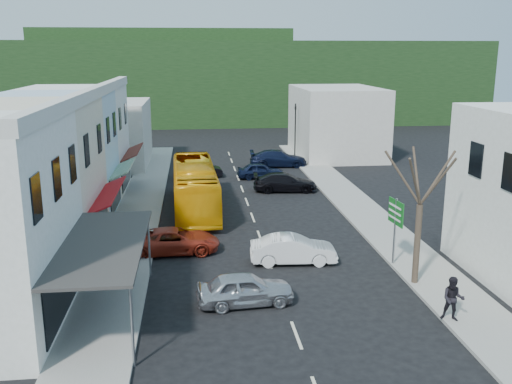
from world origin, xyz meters
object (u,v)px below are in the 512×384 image
at_px(car_silver, 245,289).
at_px(pedestrian_left, 118,241).
at_px(traffic_signal, 295,131).
at_px(pedestrian_right, 453,300).
at_px(bus, 195,188).
at_px(car_red, 174,240).
at_px(street_tree, 420,205).
at_px(car_white, 293,250).
at_px(direction_sign, 395,233).

height_order(car_silver, pedestrian_left, pedestrian_left).
bearing_deg(traffic_signal, car_silver, 97.21).
xyz_separation_m(pedestrian_right, traffic_signal, (0.30, 37.08, 1.72)).
height_order(bus, car_red, bus).
bearing_deg(bus, street_tree, -56.40).
height_order(car_white, pedestrian_left, pedestrian_left).
bearing_deg(bus, direction_sign, -51.51).
xyz_separation_m(car_red, pedestrian_right, (11.17, -9.55, 0.30)).
relative_size(car_red, street_tree, 0.59).
height_order(car_red, street_tree, street_tree).
bearing_deg(bus, car_white, -67.00).
height_order(car_silver, direction_sign, direction_sign).
bearing_deg(car_white, bus, 28.28).
height_order(pedestrian_left, pedestrian_right, same).
xyz_separation_m(bus, car_silver, (2.02, -15.26, -0.85)).
relative_size(car_silver, traffic_signal, 0.81).
distance_m(pedestrian_right, street_tree, 4.82).
bearing_deg(direction_sign, pedestrian_right, -94.19).
bearing_deg(car_silver, pedestrian_right, -114.08).
distance_m(car_silver, street_tree, 8.68).
bearing_deg(street_tree, bus, 125.42).
bearing_deg(pedestrian_right, traffic_signal, 113.17).
xyz_separation_m(car_silver, car_red, (-3.18, 6.86, 0.00)).
distance_m(bus, direction_sign, 15.23).
distance_m(car_white, pedestrian_left, 9.10).
bearing_deg(pedestrian_left, pedestrian_right, -103.14).
xyz_separation_m(pedestrian_left, traffic_signal, (14.36, 28.22, 1.72)).
height_order(bus, direction_sign, direction_sign).
relative_size(car_silver, pedestrian_left, 2.59).
distance_m(pedestrian_left, pedestrian_right, 16.62).
xyz_separation_m(bus, street_tree, (10.01, -14.08, 2.32)).
distance_m(bus, pedestrian_left, 9.96).
bearing_deg(bus, traffic_signal, 59.85).
bearing_deg(street_tree, pedestrian_right, -90.00).
bearing_deg(car_white, pedestrian_right, -141.67).
bearing_deg(traffic_signal, car_white, 100.48).
bearing_deg(pedestrian_right, car_silver, -174.92).
bearing_deg(street_tree, pedestrian_left, 160.45).
bearing_deg(street_tree, car_white, 145.90).
bearing_deg(car_white, street_tree, -120.64).
relative_size(pedestrian_left, street_tree, 0.22).
bearing_deg(pedestrian_right, pedestrian_left, 171.41).
height_order(car_silver, pedestrian_right, pedestrian_right).
relative_size(car_silver, street_tree, 0.57).
xyz_separation_m(pedestrian_right, street_tree, (0.00, 3.87, 2.87)).
bearing_deg(bus, pedestrian_left, -115.82).
xyz_separation_m(pedestrian_left, pedestrian_right, (14.06, -8.86, 0.00)).
xyz_separation_m(direction_sign, street_tree, (0.16, -2.47, 2.11)).
height_order(bus, traffic_signal, traffic_signal).
bearing_deg(traffic_signal, pedestrian_left, 83.80).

